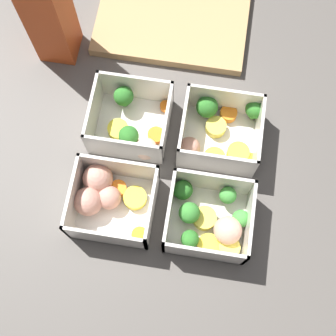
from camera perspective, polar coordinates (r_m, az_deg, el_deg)
The scene contains 7 objects.
ground_plane at distance 0.79m, azimuth 0.00°, elevation -0.59°, with size 4.00×4.00×0.00m, color #56514C.
container_near_left at distance 0.76m, azimuth -7.52°, elevation -3.54°, with size 0.13×0.12×0.07m.
container_near_right at distance 0.75m, azimuth 5.20°, elevation -6.31°, with size 0.13×0.12×0.07m.
container_far_left at distance 0.80m, azimuth -4.43°, elevation 5.42°, with size 0.13×0.13×0.07m.
container_far_right at distance 0.80m, azimuth 6.25°, elevation 4.49°, with size 0.14×0.13×0.07m.
juice_carton at distance 0.84m, azimuth -14.25°, elevation 17.58°, with size 0.07×0.07×0.20m.
cutting_board at distance 0.92m, azimuth 0.48°, elevation 17.37°, with size 0.28×0.18×0.02m.
Camera 1 is at (0.04, -0.24, 0.75)m, focal length 50.00 mm.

